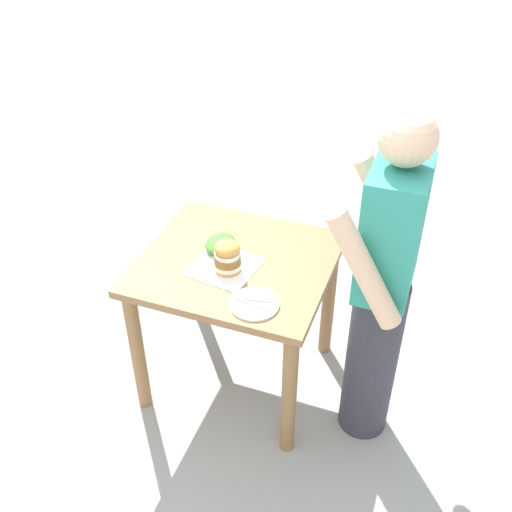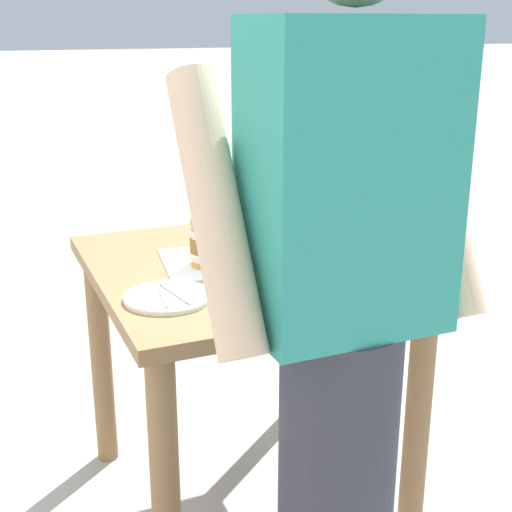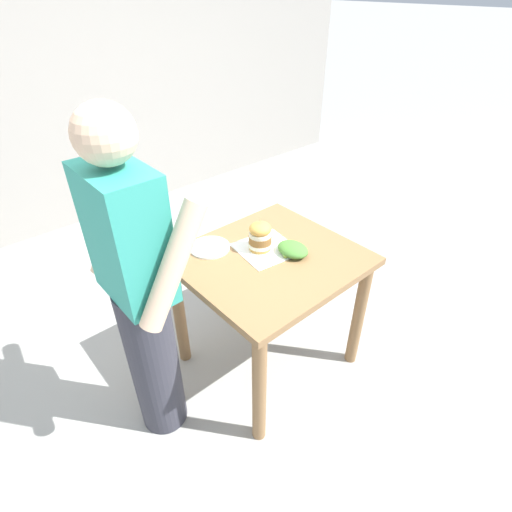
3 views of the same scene
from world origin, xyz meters
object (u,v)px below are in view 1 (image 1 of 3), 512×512
(patio_table, at_px, (237,285))
(diner_across_table, at_px, (382,287))
(sandwich, at_px, (227,256))
(pickle_spear, at_px, (226,250))
(side_plate_with_forks, at_px, (254,304))
(side_salad, at_px, (220,244))

(patio_table, distance_m, diner_across_table, 0.75)
(sandwich, xyz_separation_m, pickle_spear, (-0.13, -0.06, -0.07))
(patio_table, bearing_deg, diner_across_table, 83.87)
(patio_table, distance_m, side_plate_with_forks, 0.37)
(patio_table, height_order, side_plate_with_forks, side_plate_with_forks)
(side_salad, bearing_deg, patio_table, 60.62)
(side_plate_with_forks, bearing_deg, side_salad, -138.13)
(sandwich, bearing_deg, patio_table, 175.31)
(sandwich, distance_m, side_plate_with_forks, 0.28)
(patio_table, distance_m, pickle_spear, 0.19)
(pickle_spear, xyz_separation_m, side_plate_with_forks, (0.32, 0.27, -0.01))
(sandwich, height_order, diner_across_table, diner_across_table)
(patio_table, relative_size, sandwich, 4.62)
(side_plate_with_forks, xyz_separation_m, side_salad, (-0.34, -0.30, 0.02))
(patio_table, xyz_separation_m, side_salad, (-0.06, -0.11, 0.18))
(patio_table, height_order, pickle_spear, pickle_spear)
(patio_table, xyz_separation_m, side_plate_with_forks, (0.28, 0.19, 0.16))
(side_salad, height_order, diner_across_table, diner_across_table)
(sandwich, bearing_deg, side_salad, -146.14)
(side_plate_with_forks, bearing_deg, sandwich, -132.88)
(sandwich, bearing_deg, pickle_spear, -153.70)
(side_plate_with_forks, distance_m, diner_across_table, 0.55)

